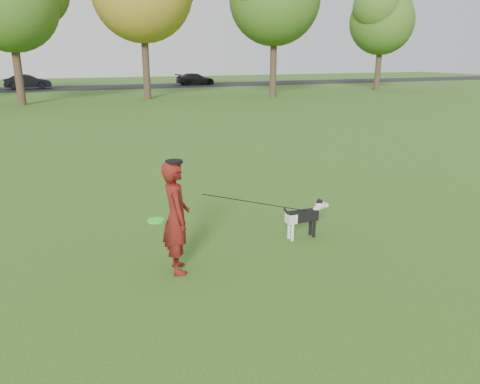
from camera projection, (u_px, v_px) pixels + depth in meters
name	position (u px, v px, depth m)	size (l,w,h in m)	color
ground	(239.00, 243.00, 7.78)	(120.00, 120.00, 0.00)	#285116
road	(75.00, 88.00, 43.22)	(120.00, 7.00, 0.02)	black
man	(176.00, 217.00, 6.59)	(0.60, 0.39, 1.63)	#520B0D
dog	(306.00, 215.00, 7.94)	(0.88, 0.18, 0.67)	black
car_mid	(28.00, 82.00, 41.61)	(1.36, 3.89, 1.28)	black
car_right	(195.00, 79.00, 47.34)	(1.60, 3.94, 1.14)	black
man_held_items	(262.00, 204.00, 7.28)	(2.91, 0.67, 1.20)	#1EEE33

